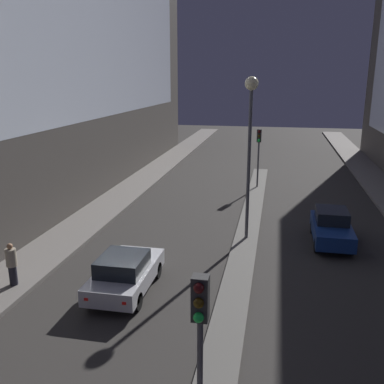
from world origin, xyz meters
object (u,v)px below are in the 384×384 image
(traffic_light_mid, at_px, (259,145))
(car_right_lane, at_px, (332,227))
(pedestrian_on_left_sidewalk, at_px, (12,263))
(street_lamp, at_px, (250,120))
(traffic_light_near, at_px, (200,329))
(car_left_lane, at_px, (125,273))

(traffic_light_mid, height_order, car_right_lane, traffic_light_mid)
(pedestrian_on_left_sidewalk, bearing_deg, street_lamp, 39.25)
(traffic_light_near, height_order, car_right_lane, traffic_light_near)
(traffic_light_near, distance_m, street_lamp, 13.09)
(traffic_light_near, bearing_deg, pedestrian_on_left_sidewalk, 143.69)
(pedestrian_on_left_sidewalk, bearing_deg, car_left_lane, 8.61)
(street_lamp, xyz_separation_m, car_right_lane, (4.03, 0.47, -5.05))
(car_left_lane, bearing_deg, car_right_lane, 39.19)
(street_lamp, bearing_deg, pedestrian_on_left_sidewalk, -140.75)
(traffic_light_near, xyz_separation_m, pedestrian_on_left_sidewalk, (-8.26, 6.07, -2.13))
(traffic_light_mid, xyz_separation_m, car_right_lane, (4.03, -9.75, -2.37))
(traffic_light_near, height_order, pedestrian_on_left_sidewalk, traffic_light_near)
(car_right_lane, bearing_deg, traffic_light_mid, 112.47)
(traffic_light_mid, height_order, street_lamp, street_lamp)
(street_lamp, bearing_deg, car_right_lane, 6.63)
(street_lamp, relative_size, pedestrian_on_left_sidewalk, 4.62)
(traffic_light_near, bearing_deg, car_right_lane, 73.11)
(car_right_lane, bearing_deg, street_lamp, -173.37)
(street_lamp, height_order, pedestrian_on_left_sidewalk, street_lamp)
(traffic_light_mid, xyz_separation_m, pedestrian_on_left_sidewalk, (-8.26, -16.97, -2.13))
(car_left_lane, height_order, pedestrian_on_left_sidewalk, pedestrian_on_left_sidewalk)
(traffic_light_mid, xyz_separation_m, street_lamp, (0.00, -10.22, 2.68))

